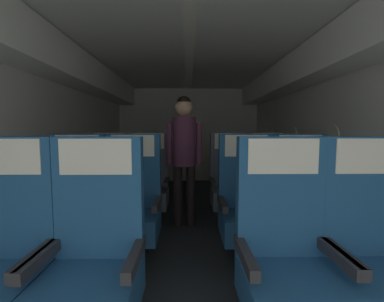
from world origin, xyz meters
TOP-DOWN VIEW (x-y plane):
  - ground at (0.00, 3.06)m, footprint 3.40×6.53m
  - fuselage_shell at (0.00, 3.31)m, footprint 3.28×6.18m
  - seat_a_left_window at (-1.03, 1.65)m, footprint 0.53×0.47m
  - seat_a_left_aisle at (-0.53, 1.64)m, footprint 0.53×0.47m
  - seat_a_right_aisle at (1.02, 1.65)m, footprint 0.53×0.47m
  - seat_a_right_window at (0.52, 1.65)m, footprint 0.53×0.47m
  - seat_b_left_window at (-1.03, 2.58)m, footprint 0.53×0.47m
  - seat_b_left_aisle at (-0.53, 2.60)m, footprint 0.53×0.47m
  - seat_b_right_aisle at (1.03, 2.57)m, footprint 0.53×0.47m
  - seat_b_right_window at (0.53, 2.58)m, footprint 0.53×0.47m
  - seat_c_left_window at (-1.03, 3.53)m, footprint 0.53×0.47m
  - seat_c_left_aisle at (-0.52, 3.51)m, footprint 0.53×0.47m
  - seat_c_right_aisle at (1.03, 3.53)m, footprint 0.53×0.47m
  - seat_c_right_window at (0.53, 3.51)m, footprint 0.53×0.47m
  - flight_attendant at (-0.06, 3.38)m, footprint 0.43×0.28m

SIDE VIEW (x-z plane):
  - ground at x=0.00m, z-range -0.02..0.00m
  - seat_a_left_window at x=-1.03m, z-range -0.10..1.04m
  - seat_a_left_aisle at x=-0.53m, z-range -0.10..1.04m
  - seat_a_right_aisle at x=1.02m, z-range -0.10..1.04m
  - seat_a_right_window at x=0.52m, z-range -0.10..1.04m
  - seat_b_left_window at x=-1.03m, z-range -0.10..1.04m
  - seat_b_left_aisle at x=-0.53m, z-range -0.10..1.04m
  - seat_b_right_aisle at x=1.03m, z-range -0.10..1.04m
  - seat_b_right_window at x=0.53m, z-range -0.10..1.04m
  - seat_c_left_window at x=-1.03m, z-range -0.10..1.04m
  - seat_c_left_aisle at x=-0.52m, z-range -0.10..1.04m
  - seat_c_right_aisle at x=1.03m, z-range -0.10..1.04m
  - seat_c_right_window at x=0.53m, z-range -0.10..1.04m
  - flight_attendant at x=-0.06m, z-range 0.18..1.76m
  - fuselage_shell at x=0.00m, z-range 0.48..2.64m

